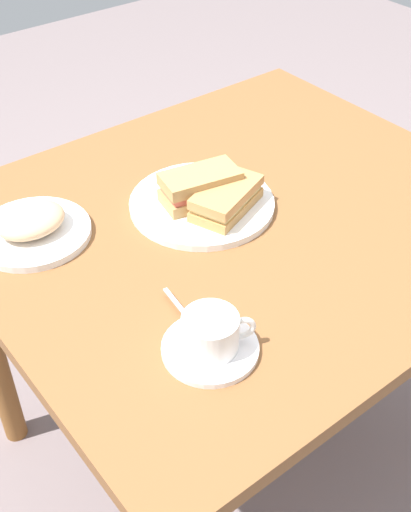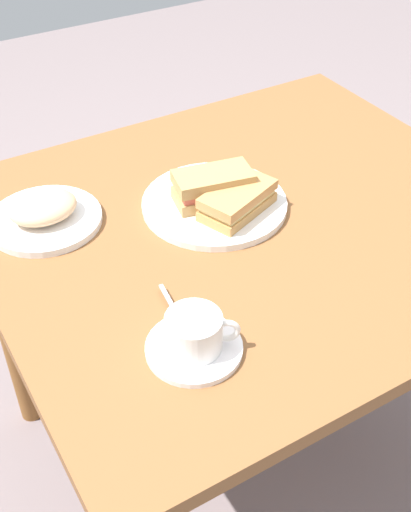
{
  "view_description": "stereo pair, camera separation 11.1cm",
  "coord_description": "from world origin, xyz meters",
  "px_view_note": "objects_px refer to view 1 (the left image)",
  "views": [
    {
      "loc": [
        0.68,
        0.76,
        1.48
      ],
      "look_at": [
        0.16,
        0.09,
        0.77
      ],
      "focal_mm": 46.15,
      "sensor_mm": 36.0,
      "label": 1
    },
    {
      "loc": [
        0.59,
        0.82,
        1.48
      ],
      "look_at": [
        0.16,
        0.09,
        0.77
      ],
      "focal_mm": 46.15,
      "sensor_mm": 36.0,
      "label": 2
    }
  ],
  "objects_px": {
    "sandwich_back": "(226,198)",
    "side_plate": "(33,233)",
    "sandwich_plate": "(202,204)",
    "dining_table": "(241,256)",
    "spoon": "(185,313)",
    "coffee_cup": "(211,331)",
    "coffee_saucer": "(210,348)",
    "sandwich_front": "(200,187)"
  },
  "relations": [
    {
      "from": "coffee_cup",
      "to": "dining_table",
      "type": "bearing_deg",
      "value": -138.32
    },
    {
      "from": "sandwich_front",
      "to": "sandwich_plate",
      "type": "bearing_deg",
      "value": 107.05
    },
    {
      "from": "coffee_cup",
      "to": "sandwich_plate",
      "type": "bearing_deg",
      "value": -125.63
    },
    {
      "from": "dining_table",
      "to": "coffee_saucer",
      "type": "xyz_separation_m",
      "value": [
        0.27,
        0.24,
        0.11
      ]
    },
    {
      "from": "coffee_saucer",
      "to": "spoon",
      "type": "distance_m",
      "value": 0.08
    },
    {
      "from": "dining_table",
      "to": "spoon",
      "type": "bearing_deg",
      "value": 31.69
    },
    {
      "from": "sandwich_plate",
      "to": "sandwich_front",
      "type": "distance_m",
      "value": 0.04
    },
    {
      "from": "dining_table",
      "to": "coffee_cup",
      "type": "height_order",
      "value": "coffee_cup"
    },
    {
      "from": "sandwich_back",
      "to": "coffee_saucer",
      "type": "distance_m",
      "value": 0.35
    },
    {
      "from": "coffee_saucer",
      "to": "sandwich_front",
      "type": "bearing_deg",
      "value": -125.41
    },
    {
      "from": "sandwich_back",
      "to": "coffee_cup",
      "type": "distance_m",
      "value": 0.35
    },
    {
      "from": "dining_table",
      "to": "sandwich_plate",
      "type": "relative_size",
      "value": 3.61
    },
    {
      "from": "sandwich_back",
      "to": "sandwich_plate",
      "type": "bearing_deg",
      "value": -68.14
    },
    {
      "from": "dining_table",
      "to": "coffee_cup",
      "type": "relative_size",
      "value": 9.5
    },
    {
      "from": "dining_table",
      "to": "coffee_cup",
      "type": "bearing_deg",
      "value": 41.68
    },
    {
      "from": "sandwich_front",
      "to": "coffee_cup",
      "type": "xyz_separation_m",
      "value": [
        0.22,
        0.31,
        -0.0
      ]
    },
    {
      "from": "coffee_cup",
      "to": "coffee_saucer",
      "type": "bearing_deg",
      "value": -27.06
    },
    {
      "from": "sandwich_back",
      "to": "coffee_cup",
      "type": "height_order",
      "value": "coffee_cup"
    },
    {
      "from": "sandwich_front",
      "to": "side_plate",
      "type": "relative_size",
      "value": 0.75
    },
    {
      "from": "sandwich_plate",
      "to": "coffee_cup",
      "type": "relative_size",
      "value": 2.63
    },
    {
      "from": "spoon",
      "to": "side_plate",
      "type": "height_order",
      "value": "spoon"
    },
    {
      "from": "sandwich_front",
      "to": "spoon",
      "type": "height_order",
      "value": "sandwich_front"
    },
    {
      "from": "coffee_cup",
      "to": "spoon",
      "type": "bearing_deg",
      "value": -96.28
    },
    {
      "from": "dining_table",
      "to": "side_plate",
      "type": "relative_size",
      "value": 4.77
    },
    {
      "from": "sandwich_back",
      "to": "spoon",
      "type": "relative_size",
      "value": 1.7
    },
    {
      "from": "sandwich_front",
      "to": "side_plate",
      "type": "distance_m",
      "value": 0.32
    },
    {
      "from": "spoon",
      "to": "coffee_cup",
      "type": "bearing_deg",
      "value": 83.72
    },
    {
      "from": "sandwich_plate",
      "to": "side_plate",
      "type": "height_order",
      "value": "same"
    },
    {
      "from": "coffee_cup",
      "to": "side_plate",
      "type": "bearing_deg",
      "value": -78.89
    },
    {
      "from": "sandwich_back",
      "to": "side_plate",
      "type": "relative_size",
      "value": 0.79
    },
    {
      "from": "sandwich_front",
      "to": "coffee_cup",
      "type": "height_order",
      "value": "sandwich_front"
    },
    {
      "from": "sandwich_front",
      "to": "sandwich_back",
      "type": "xyz_separation_m",
      "value": [
        -0.02,
        0.05,
        -0.01
      ]
    },
    {
      "from": "coffee_saucer",
      "to": "spoon",
      "type": "height_order",
      "value": "spoon"
    },
    {
      "from": "sandwich_front",
      "to": "sandwich_back",
      "type": "bearing_deg",
      "value": 111.53
    },
    {
      "from": "coffee_cup",
      "to": "sandwich_front",
      "type": "bearing_deg",
      "value": -125.17
    },
    {
      "from": "coffee_saucer",
      "to": "spoon",
      "type": "xyz_separation_m",
      "value": [
        -0.01,
        -0.08,
        0.01
      ]
    },
    {
      "from": "sandwich_front",
      "to": "coffee_saucer",
      "type": "xyz_separation_m",
      "value": [
        0.22,
        0.31,
        -0.04
      ]
    },
    {
      "from": "sandwich_plate",
      "to": "sandwich_back",
      "type": "relative_size",
      "value": 1.67
    },
    {
      "from": "dining_table",
      "to": "coffee_saucer",
      "type": "relative_size",
      "value": 6.87
    },
    {
      "from": "coffee_saucer",
      "to": "spoon",
      "type": "relative_size",
      "value": 1.49
    },
    {
      "from": "sandwich_back",
      "to": "side_plate",
      "type": "height_order",
      "value": "sandwich_back"
    },
    {
      "from": "coffee_saucer",
      "to": "coffee_cup",
      "type": "distance_m",
      "value": 0.04
    }
  ]
}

